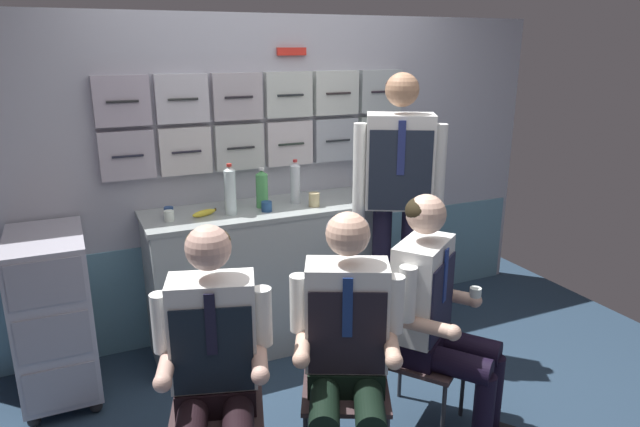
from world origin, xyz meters
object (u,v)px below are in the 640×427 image
at_px(water_bottle_clear, 295,183).
at_px(snack_banana, 204,213).
at_px(crew_member_left, 214,361).
at_px(folding_chair_near_trolley, 405,336).
at_px(service_trolley, 54,312).
at_px(coffee_cup_spare, 267,206).
at_px(folding_chair_right, 345,362).
at_px(crew_member_right, 347,342).
at_px(folding_chair_left, 217,378).
at_px(crew_member_near_trolley, 437,308).
at_px(crew_member_standing, 398,189).

relative_size(water_bottle_clear, snack_banana, 1.69).
relative_size(crew_member_left, folding_chair_near_trolley, 1.53).
height_order(service_trolley, water_bottle_clear, water_bottle_clear).
bearing_deg(snack_banana, folding_chair_near_trolley, -53.97).
xyz_separation_m(crew_member_left, snack_banana, (0.26, 1.20, 0.29)).
xyz_separation_m(water_bottle_clear, coffee_cup_spare, (-0.24, -0.10, -0.10)).
relative_size(folding_chair_right, snack_banana, 4.78).
bearing_deg(water_bottle_clear, snack_banana, -175.83).
relative_size(service_trolley, folding_chair_right, 1.18).
bearing_deg(crew_member_right, service_trolley, 133.66).
height_order(crew_member_right, folding_chair_near_trolley, crew_member_right).
height_order(service_trolley, snack_banana, snack_banana).
relative_size(folding_chair_left, crew_member_near_trolley, 0.65).
bearing_deg(snack_banana, crew_member_standing, -20.27).
bearing_deg(folding_chair_right, service_trolley, 138.65).
distance_m(crew_member_standing, water_bottle_clear, 0.68).
bearing_deg(folding_chair_left, folding_chair_near_trolley, -0.99).
relative_size(water_bottle_clear, coffee_cup_spare, 4.37).
bearing_deg(folding_chair_right, coffee_cup_spare, 89.89).
xyz_separation_m(folding_chair_near_trolley, snack_banana, (-0.78, 1.07, 0.47)).
bearing_deg(folding_chair_right, folding_chair_left, 169.18).
xyz_separation_m(folding_chair_left, coffee_cup_spare, (0.60, 0.99, 0.49)).
relative_size(folding_chair_near_trolley, coffee_cup_spare, 12.35).
relative_size(crew_member_right, folding_chair_near_trolley, 1.54).
relative_size(crew_member_right, snack_banana, 7.38).
distance_m(service_trolley, folding_chair_near_trolley, 1.95).
bearing_deg(crew_member_near_trolley, crew_member_left, -179.59).
xyz_separation_m(folding_chair_right, crew_member_near_trolley, (0.49, -0.03, 0.20)).
relative_size(service_trolley, crew_member_near_trolley, 0.76).
distance_m(folding_chair_left, folding_chair_near_trolley, 0.99).
relative_size(folding_chair_right, coffee_cup_spare, 12.35).
distance_m(folding_chair_right, snack_banana, 1.31).
bearing_deg(coffee_cup_spare, crew_member_left, -119.37).
bearing_deg(coffee_cup_spare, folding_chair_left, -121.08).
distance_m(folding_chair_left, water_bottle_clear, 1.50).
height_order(crew_member_left, snack_banana, crew_member_left).
bearing_deg(folding_chair_right, crew_member_left, -176.65).
xyz_separation_m(folding_chair_right, crew_member_standing, (0.74, 0.75, 0.60)).
relative_size(folding_chair_left, coffee_cup_spare, 12.35).
relative_size(service_trolley, folding_chair_left, 1.18).
distance_m(crew_member_right, water_bottle_clear, 1.44).
distance_m(service_trolley, crew_member_right, 1.75).
relative_size(folding_chair_right, folding_chair_near_trolley, 1.00).
bearing_deg(folding_chair_right, water_bottle_clear, 78.82).
xyz_separation_m(crew_member_left, folding_chair_near_trolley, (1.04, 0.13, -0.19)).
height_order(water_bottle_clear, coffee_cup_spare, water_bottle_clear).
bearing_deg(water_bottle_clear, coffee_cup_spare, -156.34).
height_order(folding_chair_right, folding_chair_near_trolley, same).
bearing_deg(crew_member_left, crew_member_standing, 29.79).
height_order(crew_member_left, crew_member_right, crew_member_right).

